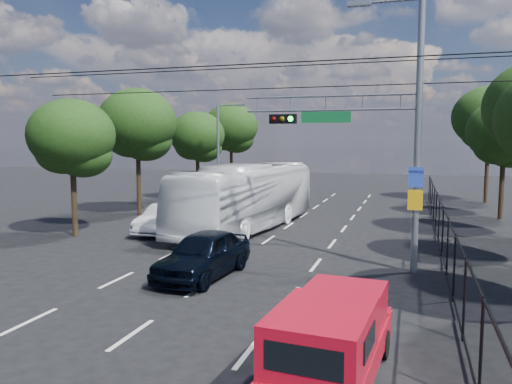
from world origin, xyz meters
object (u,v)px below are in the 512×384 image
at_px(white_bus, 248,197).
at_px(white_van, 165,219).
at_px(navy_hatchback, 203,254).
at_px(signal_mast, 382,124).
at_px(red_pickup, 333,336).

height_order(white_bus, white_van, white_bus).
relative_size(navy_hatchback, white_van, 1.06).
relative_size(signal_mast, white_bus, 0.77).
bearing_deg(white_bus, white_van, -142.09).
xyz_separation_m(red_pickup, white_van, (-10.49, 13.06, -0.20)).
bearing_deg(navy_hatchback, white_bus, 104.08).
bearing_deg(navy_hatchback, white_van, 131.53).
distance_m(red_pickup, white_van, 16.75).
bearing_deg(signal_mast, navy_hatchback, -154.27).
distance_m(navy_hatchback, white_bus, 9.32).
relative_size(navy_hatchback, white_bus, 0.38).
bearing_deg(white_bus, navy_hatchback, -74.38).
bearing_deg(white_van, red_pickup, -53.10).
xyz_separation_m(red_pickup, navy_hatchback, (-5.38, 6.13, -0.13)).
xyz_separation_m(white_bus, white_van, (-3.67, -2.23, -0.99)).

